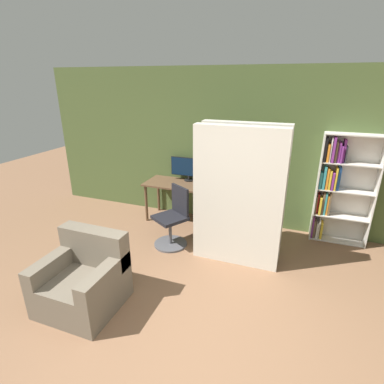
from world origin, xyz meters
The scene contains 9 objects.
ground_plane centered at (0.00, 0.00, 0.00)m, with size 16.00×16.00×0.00m, color brown.
wall_back centered at (0.00, 3.27, 1.35)m, with size 8.00×0.06×2.70m.
desk centered at (-1.13, 2.93, 0.63)m, with size 1.40×0.62×0.72m.
monitor centered at (-1.10, 3.14, 0.97)m, with size 0.70×0.17×0.43m.
office_chair centered at (-0.96, 2.07, 0.39)m, with size 0.60×0.60×0.95m.
bookshelf centered at (1.39, 3.13, 0.90)m, with size 0.83×0.27×1.75m.
mattress_near centered at (0.07, 1.93, 0.98)m, with size 1.21×0.19×1.95m.
mattress_far centered at (0.07, 2.26, 0.98)m, with size 1.21×0.18×1.95m.
armchair centered at (-1.38, 0.48, 0.32)m, with size 0.85×0.80×0.85m.
Camera 1 is at (0.79, -1.78, 2.49)m, focal length 28.00 mm.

